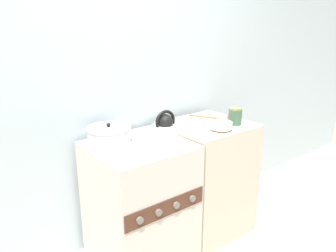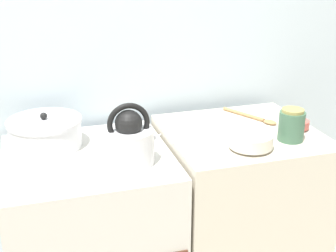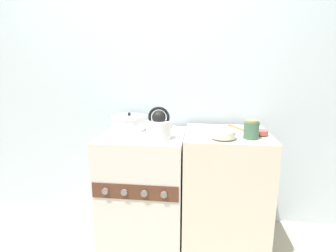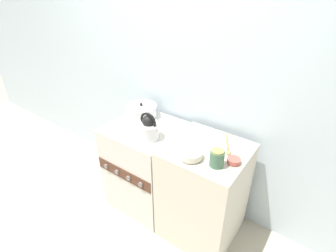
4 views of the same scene
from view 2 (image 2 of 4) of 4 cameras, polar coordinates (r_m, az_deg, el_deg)
wall_back at (r=2.02m, az=-11.94°, el=10.70°), size 7.00×0.06×2.50m
stove at (r=2.00m, az=-9.04°, el=-14.93°), size 0.62×0.62×0.87m
counter at (r=2.13m, az=8.25°, el=-11.90°), size 0.60×0.58×0.90m
kettle at (r=1.67m, az=-4.70°, el=-1.80°), size 0.22×0.18×0.23m
cooking_pot at (r=1.87m, az=-14.73°, el=-0.81°), size 0.29×0.29×0.14m
enamel_bowl at (r=1.75m, az=10.07°, el=-1.75°), size 0.16×0.16×0.06m
small_ceramic_bowl at (r=1.98m, az=15.50°, el=0.22°), size 0.09×0.09×0.04m
storage_jar at (r=1.85m, az=14.82°, el=0.11°), size 0.10×0.10×0.13m
wooden_spoon at (r=2.06m, az=10.44°, el=1.04°), size 0.16×0.26×0.02m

